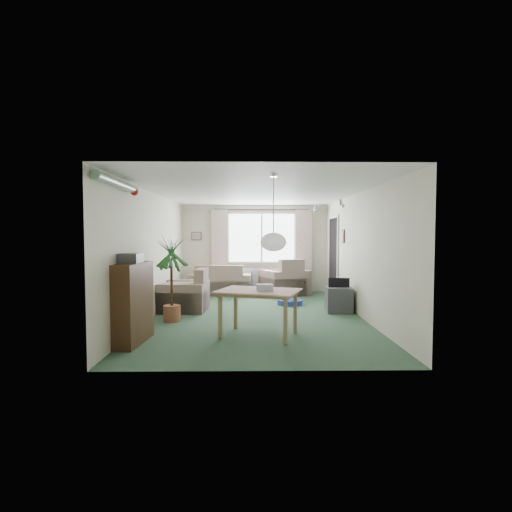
{
  "coord_description": "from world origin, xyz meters",
  "views": [
    {
      "loc": [
        -0.12,
        -7.79,
        1.57
      ],
      "look_at": [
        0.0,
        0.3,
        1.15
      ],
      "focal_mm": 28.0,
      "sensor_mm": 36.0,
      "label": 1
    }
  ],
  "objects_px": {
    "bookshelf": "(132,303)",
    "tv_cube": "(339,299)",
    "sofa": "(221,279)",
    "dining_table": "(259,314)",
    "pet_bed": "(290,302)",
    "armchair_left": "(184,290)",
    "coffee_table": "(287,288)",
    "armchair_corner": "(284,276)",
    "houseplant": "(172,279)"
  },
  "relations": [
    {
      "from": "sofa",
      "to": "pet_bed",
      "type": "distance_m",
      "value": 2.34
    },
    {
      "from": "armchair_left",
      "to": "tv_cube",
      "type": "height_order",
      "value": "armchair_left"
    },
    {
      "from": "coffee_table",
      "to": "dining_table",
      "type": "bearing_deg",
      "value": -101.31
    },
    {
      "from": "tv_cube",
      "to": "coffee_table",
      "type": "bearing_deg",
      "value": 115.38
    },
    {
      "from": "armchair_corner",
      "to": "pet_bed",
      "type": "bearing_deg",
      "value": 67.48
    },
    {
      "from": "pet_bed",
      "to": "coffee_table",
      "type": "bearing_deg",
      "value": 87.27
    },
    {
      "from": "armchair_left",
      "to": "sofa",
      "type": "bearing_deg",
      "value": 168.34
    },
    {
      "from": "armchair_left",
      "to": "houseplant",
      "type": "relative_size",
      "value": 0.62
    },
    {
      "from": "houseplant",
      "to": "armchair_left",
      "type": "bearing_deg",
      "value": 87.16
    },
    {
      "from": "armchair_corner",
      "to": "pet_bed",
      "type": "relative_size",
      "value": 1.88
    },
    {
      "from": "sofa",
      "to": "tv_cube",
      "type": "xyz_separation_m",
      "value": [
        2.6,
        -2.45,
        -0.15
      ]
    },
    {
      "from": "sofa",
      "to": "armchair_left",
      "type": "relative_size",
      "value": 1.64
    },
    {
      "from": "tv_cube",
      "to": "sofa",
      "type": "bearing_deg",
      "value": 141.3
    },
    {
      "from": "coffee_table",
      "to": "pet_bed",
      "type": "bearing_deg",
      "value": -92.73
    },
    {
      "from": "armchair_corner",
      "to": "dining_table",
      "type": "bearing_deg",
      "value": 57.62
    },
    {
      "from": "bookshelf",
      "to": "sofa",
      "type": "bearing_deg",
      "value": 83.64
    },
    {
      "from": "armchair_left",
      "to": "tv_cube",
      "type": "relative_size",
      "value": 1.74
    },
    {
      "from": "armchair_corner",
      "to": "bookshelf",
      "type": "height_order",
      "value": "bookshelf"
    },
    {
      "from": "pet_bed",
      "to": "armchair_corner",
      "type": "bearing_deg",
      "value": 89.77
    },
    {
      "from": "sofa",
      "to": "houseplant",
      "type": "height_order",
      "value": "houseplant"
    },
    {
      "from": "sofa",
      "to": "armchair_left",
      "type": "distance_m",
      "value": 2.31
    },
    {
      "from": "armchair_corner",
      "to": "pet_bed",
      "type": "distance_m",
      "value": 1.62
    },
    {
      "from": "sofa",
      "to": "dining_table",
      "type": "height_order",
      "value": "sofa"
    },
    {
      "from": "coffee_table",
      "to": "houseplant",
      "type": "relative_size",
      "value": 0.55
    },
    {
      "from": "armchair_left",
      "to": "houseplant",
      "type": "height_order",
      "value": "houseplant"
    },
    {
      "from": "pet_bed",
      "to": "tv_cube",
      "type": "bearing_deg",
      "value": -43.07
    },
    {
      "from": "dining_table",
      "to": "tv_cube",
      "type": "height_order",
      "value": "dining_table"
    },
    {
      "from": "armchair_left",
      "to": "pet_bed",
      "type": "bearing_deg",
      "value": 109.14
    },
    {
      "from": "houseplant",
      "to": "tv_cube",
      "type": "relative_size",
      "value": 2.8
    },
    {
      "from": "sofa",
      "to": "dining_table",
      "type": "xyz_separation_m",
      "value": [
        0.91,
        -4.39,
        -0.05
      ]
    },
    {
      "from": "armchair_left",
      "to": "bookshelf",
      "type": "relative_size",
      "value": 0.83
    },
    {
      "from": "armchair_left",
      "to": "pet_bed",
      "type": "relative_size",
      "value": 1.72
    },
    {
      "from": "armchair_left",
      "to": "coffee_table",
      "type": "relative_size",
      "value": 1.14
    },
    {
      "from": "sofa",
      "to": "armchair_left",
      "type": "height_order",
      "value": "armchair_left"
    },
    {
      "from": "armchair_left",
      "to": "pet_bed",
      "type": "distance_m",
      "value": 2.4
    },
    {
      "from": "bookshelf",
      "to": "dining_table",
      "type": "height_order",
      "value": "bookshelf"
    },
    {
      "from": "tv_cube",
      "to": "houseplant",
      "type": "bearing_deg",
      "value": -160.86
    },
    {
      "from": "armchair_left",
      "to": "bookshelf",
      "type": "bearing_deg",
      "value": -4.38
    },
    {
      "from": "houseplant",
      "to": "armchair_corner",
      "type": "bearing_deg",
      "value": 54.4
    },
    {
      "from": "houseplant",
      "to": "tv_cube",
      "type": "height_order",
      "value": "houseplant"
    },
    {
      "from": "armchair_corner",
      "to": "dining_table",
      "type": "height_order",
      "value": "armchair_corner"
    },
    {
      "from": "sofa",
      "to": "armchair_corner",
      "type": "xyz_separation_m",
      "value": [
        1.69,
        -0.02,
        0.08
      ]
    },
    {
      "from": "bookshelf",
      "to": "tv_cube",
      "type": "height_order",
      "value": "bookshelf"
    },
    {
      "from": "tv_cube",
      "to": "bookshelf",
      "type": "bearing_deg",
      "value": -142.36
    },
    {
      "from": "sofa",
      "to": "tv_cube",
      "type": "bearing_deg",
      "value": 139.44
    },
    {
      "from": "bookshelf",
      "to": "dining_table",
      "type": "relative_size",
      "value": 1.05
    },
    {
      "from": "pet_bed",
      "to": "houseplant",
      "type": "bearing_deg",
      "value": -143.83
    },
    {
      "from": "coffee_table",
      "to": "dining_table",
      "type": "height_order",
      "value": "dining_table"
    },
    {
      "from": "armchair_corner",
      "to": "coffee_table",
      "type": "xyz_separation_m",
      "value": [
        0.06,
        -0.18,
        -0.28
      ]
    },
    {
      "from": "dining_table",
      "to": "armchair_corner",
      "type": "bearing_deg",
      "value": 79.91
    }
  ]
}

